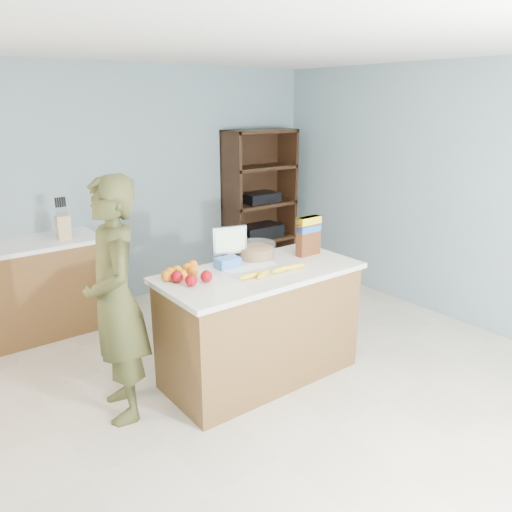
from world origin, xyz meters
TOP-DOWN VIEW (x-y plane):
  - floor at (0.00, 0.00)m, footprint 4.50×5.00m
  - walls at (0.00, 0.00)m, footprint 4.52×5.02m
  - counter_peninsula at (0.00, 0.30)m, footprint 1.56×0.76m
  - back_cabinet at (-1.20, 2.20)m, footprint 1.24×0.62m
  - shelving_unit at (1.55, 2.35)m, footprint 0.90×0.40m
  - person at (-1.06, 0.51)m, footprint 0.52×0.69m
  - knife_block at (-0.89, 2.12)m, footprint 0.12×0.10m
  - envelopes at (-0.02, 0.39)m, footprint 0.45×0.17m
  - bananas at (0.02, 0.17)m, footprint 0.59×0.13m
  - apples at (-0.56, 0.36)m, footprint 0.26×0.21m
  - oranges at (-0.55, 0.54)m, footprint 0.35×0.23m
  - blue_carton at (-0.16, 0.50)m, footprint 0.18×0.12m
  - salad_bowl at (0.17, 0.56)m, footprint 0.30×0.30m
  - tv at (-0.05, 0.63)m, footprint 0.28×0.12m
  - cereal_box at (0.56, 0.37)m, footprint 0.22×0.09m

SIDE VIEW (x-z plane):
  - floor at x=0.00m, z-range -0.01..0.01m
  - counter_peninsula at x=0.00m, z-range -0.03..0.87m
  - back_cabinet at x=-1.20m, z-range 0.00..0.90m
  - person at x=-1.06m, z-range 0.00..1.69m
  - shelving_unit at x=1.55m, z-range -0.04..1.76m
  - envelopes at x=-0.02m, z-range 0.90..0.90m
  - bananas at x=0.02m, z-range 0.90..0.94m
  - oranges at x=-0.55m, z-range 0.90..0.98m
  - blue_carton at x=-0.16m, z-range 0.90..0.98m
  - apples at x=-0.56m, z-range 0.90..0.99m
  - salad_bowl at x=0.17m, z-range 0.89..1.02m
  - knife_block at x=-0.89m, z-range 0.86..1.17m
  - tv at x=-0.05m, z-range 0.92..1.20m
  - cereal_box at x=0.56m, z-range 0.93..1.25m
  - walls at x=0.00m, z-range 0.40..2.91m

